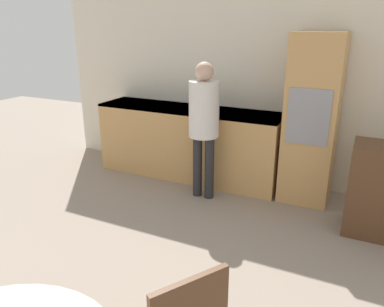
{
  "coord_description": "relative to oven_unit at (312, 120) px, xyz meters",
  "views": [
    {
      "loc": [
        1.07,
        0.52,
        1.98
      ],
      "look_at": [
        -0.02,
        2.77,
        1.1
      ],
      "focal_mm": 35.0,
      "sensor_mm": 36.0,
      "label": 1
    }
  ],
  "objects": [
    {
      "name": "wall_back",
      "position": [
        -0.5,
        0.34,
        0.35
      ],
      "size": [
        6.26,
        0.05,
        2.6
      ],
      "color": "silver",
      "rests_on": "ground_plane"
    },
    {
      "name": "person_standing",
      "position": [
        -1.1,
        -0.52,
        0.03
      ],
      "size": [
        0.34,
        0.34,
        1.59
      ],
      "color": "#262628",
      "rests_on": "ground_plane"
    },
    {
      "name": "kitchen_counter",
      "position": [
        -1.55,
        -0.01,
        -0.47
      ],
      "size": [
        2.46,
        0.6,
        0.94
      ],
      "color": "tan",
      "rests_on": "ground_plane"
    },
    {
      "name": "oven_unit",
      "position": [
        0.0,
        0.0,
        0.0
      ],
      "size": [
        0.55,
        0.59,
        1.9
      ],
      "color": "tan",
      "rests_on": "ground_plane"
    }
  ]
}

